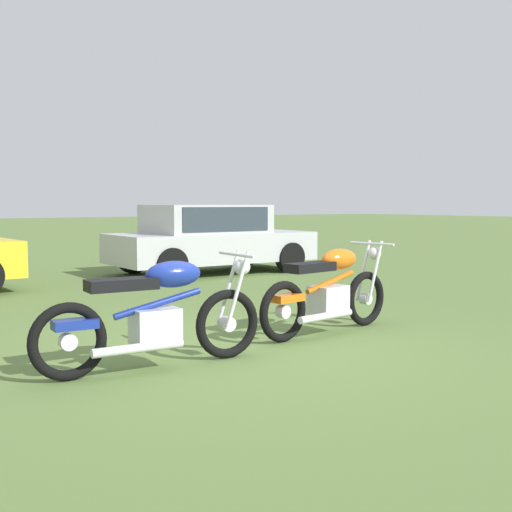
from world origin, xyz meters
The scene contains 4 objects.
ground_plane centered at (0.00, 0.00, 0.00)m, with size 120.00×120.00×0.00m, color #567038.
motorcycle_blue centered at (-1.05, -0.17, 0.48)m, with size 2.15×0.64×1.02m.
motorcycle_orange centered at (1.24, 0.15, 0.48)m, with size 2.03×0.70×1.02m.
car_silver centered at (3.29, 6.29, 0.80)m, with size 4.21×1.96×1.43m.
Camera 1 is at (-3.48, -5.27, 1.46)m, focal length 44.94 mm.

